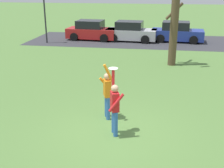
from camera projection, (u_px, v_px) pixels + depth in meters
ground_plane at (113, 132)px, 9.18m from camera, size 120.00×120.00×0.00m
person_catcher at (115, 105)px, 8.73m from camera, size 0.48×0.59×2.08m
person_defender at (107, 92)px, 9.83m from camera, size 0.57×0.64×2.04m
frisbee_disc at (113, 69)px, 8.57m from camera, size 0.28×0.28×0.02m
parked_car_red at (92, 31)px, 23.91m from camera, size 4.23×2.29×1.59m
parked_car_silver at (131, 32)px, 23.37m from camera, size 4.23×2.29×1.59m
parked_car_blue at (177, 32)px, 23.14m from camera, size 4.23×2.29×1.59m
parking_strip at (133, 40)px, 23.71m from camera, size 16.88×6.40×0.01m
bare_tree_tall at (175, 13)px, 15.73m from camera, size 1.75×1.74×5.95m
lamppost_by_lot at (44, 9)px, 21.95m from camera, size 0.28×0.28×4.26m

